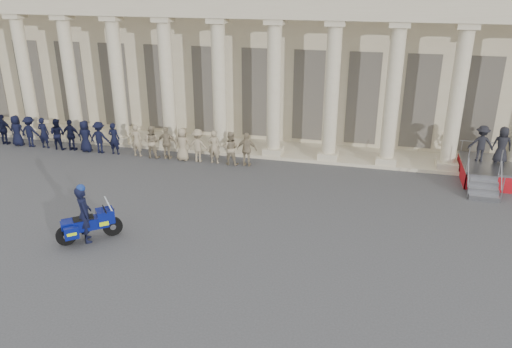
{
  "coord_description": "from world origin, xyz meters",
  "views": [
    {
      "loc": [
        5.95,
        -13.88,
        8.06
      ],
      "look_at": [
        2.03,
        1.73,
        1.6
      ],
      "focal_mm": 35.0,
      "sensor_mm": 36.0,
      "label": 1
    }
  ],
  "objects": [
    {
      "name": "building",
      "position": [
        -0.0,
        14.74,
        4.52
      ],
      "size": [
        40.0,
        12.5,
        9.0
      ],
      "color": "#C5B693",
      "rests_on": "ground"
    },
    {
      "name": "motorcycle",
      "position": [
        -2.75,
        -1.29,
        0.58
      ],
      "size": [
        1.73,
        1.56,
        1.35
      ],
      "rotation": [
        0.0,
        0.0,
        0.7
      ],
      "color": "black",
      "rests_on": "ground"
    },
    {
      "name": "reviewing_stand",
      "position": [
        11.29,
        7.33,
        1.18
      ],
      "size": [
        3.73,
        3.7,
        2.28
      ],
      "color": "gray",
      "rests_on": "ground"
    },
    {
      "name": "officer_rank",
      "position": [
        -7.67,
        6.49,
        0.77
      ],
      "size": [
        16.66,
        0.59,
        1.55
      ],
      "color": "black",
      "rests_on": "ground"
    },
    {
      "name": "rider",
      "position": [
        -2.84,
        -1.37,
        0.98
      ],
      "size": [
        0.79,
        0.82,
        1.99
      ],
      "rotation": [
        0.0,
        0.0,
        2.27
      ],
      "color": "black",
      "rests_on": "ground"
    },
    {
      "name": "ground",
      "position": [
        0.0,
        0.0,
        0.0
      ],
      "size": [
        90.0,
        90.0,
        0.0
      ],
      "primitive_type": "plane",
      "color": "#3C3C3E",
      "rests_on": "ground"
    }
  ]
}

